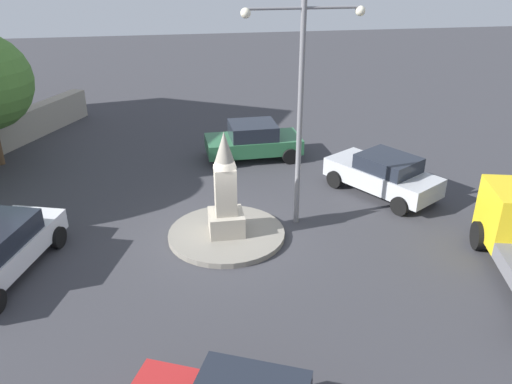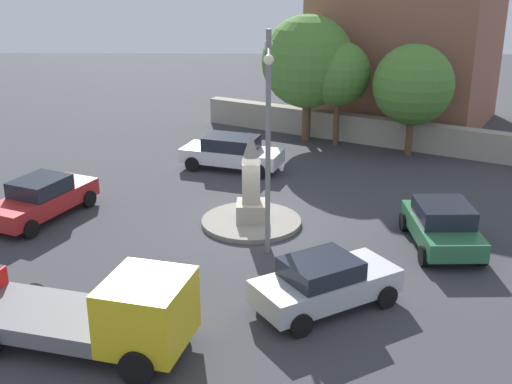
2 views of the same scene
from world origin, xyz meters
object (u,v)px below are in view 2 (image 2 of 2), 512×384
object	(u,v)px
car_white_parked_right	(232,152)
car_red_parked_left	(42,198)
car_silver_passing	(325,282)
truck_yellow_waiting	(109,315)
tree_near_wall	(338,74)
tree_far_corner	(413,85)
monument	(251,184)
car_green_far_side	(442,225)
corner_building	(407,37)
tree_mid_cluster	(308,62)
streetlamp	(268,123)

from	to	relation	value
car_white_parked_right	car_red_parked_left	distance (m)	8.76
car_silver_passing	truck_yellow_waiting	xyz separation A→B (m)	(2.12, -5.36, 0.22)
tree_near_wall	tree_far_corner	xyz separation A→B (m)	(1.74, 3.25, -0.19)
car_red_parked_left	tree_near_wall	bearing A→B (deg)	130.14
monument	tree_near_wall	bearing A→B (deg)	158.65
monument	car_green_far_side	size ratio (longest dim) A/B	0.82
truck_yellow_waiting	tree_near_wall	size ratio (longest dim) A/B	1.14
monument	corner_building	xyz separation A→B (m)	(-15.25, 8.19, 3.14)
tree_near_wall	tree_far_corner	world-z (taller)	tree_far_corner
car_red_parked_left	tree_mid_cluster	xyz separation A→B (m)	(-10.52, 10.12, 3.21)
monument	car_red_parked_left	world-z (taller)	monument
corner_building	truck_yellow_waiting	bearing A→B (deg)	-26.25
monument	car_silver_passing	xyz separation A→B (m)	(5.80, 2.12, -0.73)
car_white_parked_right	car_green_far_side	bearing A→B (deg)	42.15
car_white_parked_right	streetlamp	bearing A→B (deg)	10.42
car_green_far_side	tree_mid_cluster	world-z (taller)	tree_mid_cluster
car_green_far_side	corner_building	distance (m)	17.59
truck_yellow_waiting	tree_far_corner	xyz separation A→B (m)	(-16.37, 10.47, 2.36)
car_silver_passing	car_white_parked_right	size ratio (longest dim) A/B	0.92
streetlamp	car_silver_passing	size ratio (longest dim) A/B	1.63
tree_far_corner	tree_mid_cluster	bearing A→B (deg)	-118.24
car_green_far_side	car_white_parked_right	world-z (taller)	car_green_far_side
tree_near_wall	streetlamp	bearing A→B (deg)	-15.28
car_silver_passing	tree_mid_cluster	size ratio (longest dim) A/B	0.69
car_silver_passing	corner_building	bearing A→B (deg)	163.92
truck_yellow_waiting	tree_mid_cluster	distance (m)	19.97
car_white_parked_right	tree_near_wall	xyz separation A→B (m)	(-3.96, 4.98, 2.76)
monument	car_green_far_side	bearing A→B (deg)	73.99
monument	tree_far_corner	distance (m)	11.27
car_green_far_side	car_white_parked_right	distance (m)	10.83
streetlamp	tree_near_wall	distance (m)	12.98
tree_near_wall	car_white_parked_right	bearing A→B (deg)	-51.52
corner_building	tree_far_corner	xyz separation A→B (m)	(6.81, -0.96, -1.29)
car_silver_passing	car_white_parked_right	world-z (taller)	car_white_parked_right
car_silver_passing	tree_near_wall	world-z (taller)	tree_near_wall
truck_yellow_waiting	tree_mid_cluster	xyz separation A→B (m)	(-18.89, 5.78, 2.99)
car_silver_passing	car_red_parked_left	size ratio (longest dim) A/B	0.91
car_silver_passing	tree_mid_cluster	bearing A→B (deg)	178.57
streetlamp	car_green_far_side	distance (m)	6.72
car_silver_passing	car_green_far_side	bearing A→B (deg)	133.98
monument	tree_far_corner	bearing A→B (deg)	139.44
car_silver_passing	car_red_parked_left	xyz separation A→B (m)	(-6.24, -9.70, -0.00)
car_green_far_side	car_white_parked_right	bearing A→B (deg)	-137.85
tree_far_corner	streetlamp	bearing A→B (deg)	-31.78
car_white_parked_right	truck_yellow_waiting	world-z (taller)	truck_yellow_waiting
monument	car_silver_passing	bearing A→B (deg)	20.10
streetlamp	tree_near_wall	world-z (taller)	streetlamp
corner_building	tree_near_wall	bearing A→B (deg)	-39.74
car_silver_passing	corner_building	distance (m)	22.25
car_green_far_side	tree_far_corner	bearing A→B (deg)	174.62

